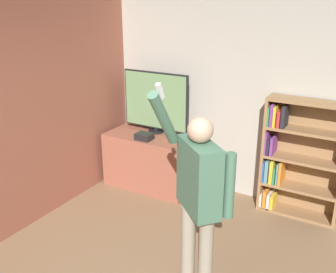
{
  "coord_description": "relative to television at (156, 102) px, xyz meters",
  "views": [
    {
      "loc": [
        1.33,
        -1.73,
        2.6
      ],
      "look_at": [
        -0.69,
        1.77,
        1.13
      ],
      "focal_mm": 42.0,
      "sensor_mm": 36.0,
      "label": 1
    }
  ],
  "objects": [
    {
      "name": "wall_back",
      "position": [
        1.44,
        0.27,
        0.15
      ],
      "size": [
        6.27,
        0.06,
        2.7
      ],
      "color": "#B2AD9E",
      "rests_on": "ground_plane"
    },
    {
      "name": "wall_side_brick",
      "position": [
        -0.73,
        -1.24,
        0.15
      ],
      "size": [
        0.06,
        4.56,
        2.7
      ],
      "color": "#93513D",
      "rests_on": "ground_plane"
    },
    {
      "name": "tv_ledge",
      "position": [
        0.0,
        -0.13,
        -0.82
      ],
      "size": [
        1.23,
        0.68,
        0.76
      ],
      "color": "#93513D",
      "rests_on": "ground_plane"
    },
    {
      "name": "television",
      "position": [
        0.0,
        0.0,
        0.0
      ],
      "size": [
        0.99,
        0.22,
        0.86
      ],
      "color": "black",
      "rests_on": "tv_ledge"
    },
    {
      "name": "game_console",
      "position": [
        0.02,
        -0.34,
        -0.4
      ],
      "size": [
        0.22,
        0.17,
        0.09
      ],
      "color": "black",
      "rests_on": "tv_ledge"
    },
    {
      "name": "bookshelf",
      "position": [
        1.92,
        0.1,
        -0.47
      ],
      "size": [
        0.95,
        0.28,
        1.47
      ],
      "color": "#997047",
      "rests_on": "ground_plane"
    },
    {
      "name": "person",
      "position": [
        1.5,
        -1.73,
        -0.17
      ],
      "size": [
        0.64,
        0.56,
        1.96
      ],
      "rotation": [
        0.0,
        0.0,
        -0.71
      ],
      "color": "gray",
      "rests_on": "ground_plane"
    }
  ]
}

